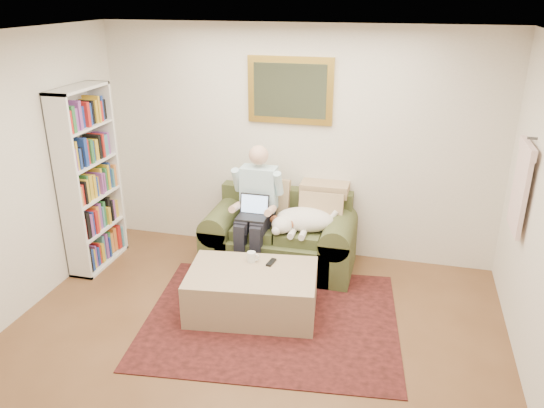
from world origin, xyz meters
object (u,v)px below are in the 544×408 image
at_px(bookshelf, 89,180).
at_px(laptop, 253,211).
at_px(sleeping_dog, 305,220).
at_px(sofa, 280,242).
at_px(ottoman, 252,292).
at_px(seated_man, 255,212).
at_px(coffee_mug, 251,257).

bearing_deg(bookshelf, laptop, 7.59).
distance_m(laptop, sleeping_dog, 0.56).
relative_size(sofa, laptop, 5.15).
bearing_deg(laptop, ottoman, -74.72).
relative_size(seated_man, bookshelf, 0.69).
relative_size(laptop, sleeping_dog, 0.47).
bearing_deg(laptop, seated_man, 90.00).
relative_size(ottoman, coffee_mug, 12.09).
xyz_separation_m(laptop, ottoman, (0.21, -0.78, -0.50)).
height_order(seated_man, laptop, seated_man).
distance_m(sleeping_dog, bookshelf, 2.38).
distance_m(ottoman, bookshelf, 2.20).
xyz_separation_m(laptop, sleeping_dog, (0.54, 0.13, -0.10)).
distance_m(seated_man, coffee_mug, 0.69).
height_order(seated_man, ottoman, seated_man).
relative_size(seated_man, coffee_mug, 13.79).
distance_m(sofa, laptop, 0.55).
distance_m(coffee_mug, bookshelf, 2.02).
distance_m(seated_man, bookshelf, 1.83).
bearing_deg(laptop, coffee_mug, -75.65).
relative_size(seated_man, sleeping_dog, 2.04).
bearing_deg(ottoman, sleeping_dog, 70.17).
xyz_separation_m(sleeping_dog, bookshelf, (-2.32, -0.37, 0.37)).
bearing_deg(bookshelf, ottoman, -15.21).
distance_m(laptop, ottoman, 0.95).
height_order(sleeping_dog, bookshelf, bookshelf).
height_order(sleeping_dog, ottoman, sleeping_dog).
xyz_separation_m(sofa, seated_man, (-0.25, -0.15, 0.41)).
bearing_deg(coffee_mug, ottoman, -72.04).
xyz_separation_m(ottoman, coffee_mug, (-0.06, 0.20, 0.27)).
height_order(sofa, coffee_mug, sofa).
bearing_deg(bookshelf, coffee_mug, -10.10).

